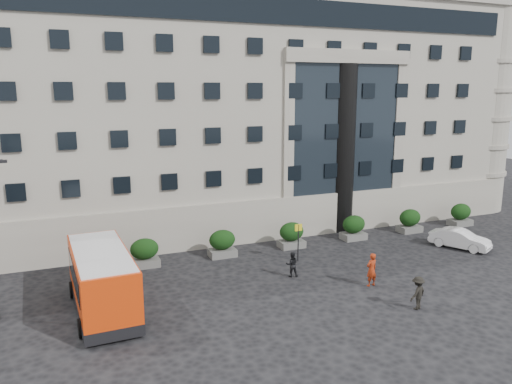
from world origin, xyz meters
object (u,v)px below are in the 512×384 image
hedge_f (461,214)px  white_taxi (460,239)px  hedge_b (222,243)px  bus_stop_sign (298,236)px  red_truck (13,230)px  hedge_c (292,235)px  hedge_e (410,221)px  pedestrian_c (418,293)px  pedestrian_a (372,270)px  minibus (102,278)px  pedestrian_b (292,264)px  hedge_d (354,227)px  hedge_a (145,253)px

hedge_f → white_taxi: (-4.58, -4.67, -0.25)m
hedge_b → white_taxi: bearing=-16.0°
bus_stop_sign → red_truck: (-17.43, 9.77, -0.31)m
hedge_c → bus_stop_sign: 3.05m
hedge_b → hedge_e: 15.60m
bus_stop_sign → red_truck: 19.98m
red_truck → white_taxi: bearing=-10.8°
hedge_c → pedestrian_c: (1.48, -11.63, -0.05)m
hedge_f → pedestrian_a: size_ratio=0.94×
minibus → pedestrian_c: 16.11m
white_taxi → pedestrian_b: bearing=154.4°
hedge_d → hedge_a: bearing=180.0°
red_truck → white_taxi: size_ratio=1.34×
white_taxi → minibus: bearing=155.0°
hedge_e → white_taxi: 4.71m
hedge_c → hedge_e: same height
hedge_e → minibus: bearing=-166.4°
pedestrian_a → pedestrian_b: pedestrian_a is taller
hedge_a → hedge_e: (20.80, 0.00, 0.00)m
hedge_c → bus_stop_sign: (-0.90, -2.80, 0.80)m
hedge_e → red_truck: 29.56m
minibus → pedestrian_c: bearing=-23.4°
pedestrian_c → pedestrian_b: bearing=-78.6°
hedge_f → red_truck: size_ratio=0.34×
white_taxi → hedge_d: bearing=113.7°
pedestrian_a → hedge_f: bearing=-159.5°
bus_stop_sign → pedestrian_c: 9.18m
hedge_c → minibus: size_ratio=0.24×
white_taxi → bus_stop_sign: bearing=143.5°
red_truck → pedestrian_c: red_truck is taller
hedge_b → hedge_f: same height
hedge_b → bus_stop_sign: size_ratio=0.73×
red_truck → pedestrian_a: 24.61m
hedge_c → hedge_d: (5.20, 0.00, 0.00)m
hedge_b → minibus: size_ratio=0.24×
bus_stop_sign → white_taxi: (11.92, -1.87, -1.06)m
hedge_b → hedge_d: same height
minibus → pedestrian_a: 14.80m
hedge_e → hedge_f: size_ratio=1.00×
red_truck → pedestrian_a: size_ratio=2.79×
pedestrian_a → hedge_b: bearing=-61.1°
hedge_d → bus_stop_sign: bus_stop_sign is taller
hedge_b → pedestrian_c: size_ratio=1.05×
pedestrian_b → white_taxi: bearing=-161.7°
hedge_c → red_truck: bearing=159.2°
hedge_d → pedestrian_a: 9.13m
minibus → hedge_f: bearing=9.2°
hedge_e → pedestrian_c: (-8.92, -11.63, -0.05)m
hedge_a → pedestrian_b: 9.43m
hedge_c → pedestrian_c: size_ratio=1.05×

